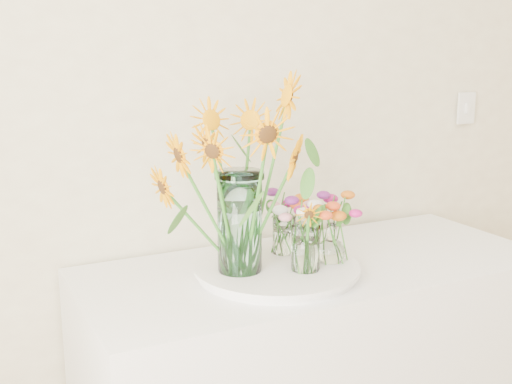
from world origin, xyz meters
The scene contains 9 objects.
tray centered at (-0.42, 1.90, 0.91)m, with size 0.44×0.44×0.03m, color white.
mason_jar centered at (-0.53, 1.90, 1.07)m, with size 0.12×0.12×0.28m, color #B6F3F1.
sunflower_bouquet centered at (-0.53, 1.90, 1.20)m, with size 0.80×0.80×0.54m, color #FB9D05, non-canonical shape.
small_vase_a centered at (-0.37, 1.83, 0.99)m, with size 0.08×0.08×0.13m, color white.
wildflower_posy_a centered at (-0.37, 1.83, 1.04)m, with size 0.18×0.18×0.22m, color #C95F11, non-canonical shape.
small_vase_b centered at (-0.26, 1.85, 0.98)m, with size 0.08×0.08×0.12m, color white, non-canonical shape.
wildflower_posy_b centered at (-0.26, 1.85, 1.03)m, with size 0.20×0.20×0.21m, color #C95F11, non-canonical shape.
small_vase_c centered at (-0.35, 1.98, 0.98)m, with size 0.07×0.07×0.12m, color white.
wildflower_posy_c centered at (-0.35, 1.98, 1.03)m, with size 0.19×0.19×0.21m, color #C95F11, non-canonical shape.
Camera 1 is at (-1.24, 0.39, 1.53)m, focal length 45.00 mm.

